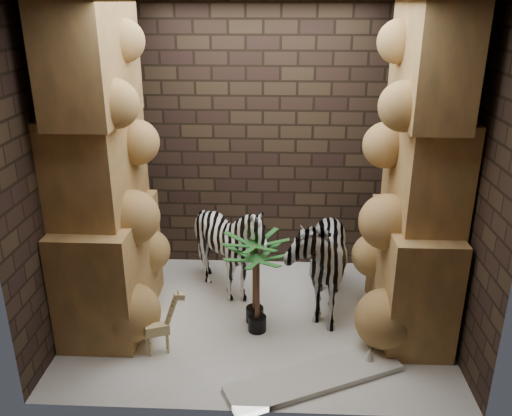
{
  "coord_description": "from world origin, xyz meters",
  "views": [
    {
      "loc": [
        0.19,
        -4.44,
        2.91
      ],
      "look_at": [
        -0.02,
        0.15,
        1.11
      ],
      "focal_mm": 37.3,
      "sensor_mm": 36.0,
      "label": 1
    }
  ],
  "objects_px": {
    "zebra_left": "(230,252)",
    "surfboard": "(315,378)",
    "zebra_right": "(317,247)",
    "palm_front": "(255,280)",
    "giraffe_toy": "(157,323)",
    "palm_back": "(257,291)"
  },
  "relations": [
    {
      "from": "zebra_left",
      "to": "giraffe_toy",
      "type": "xyz_separation_m",
      "value": [
        -0.54,
        -1.02,
        -0.2
      ]
    },
    {
      "from": "zebra_left",
      "to": "surfboard",
      "type": "bearing_deg",
      "value": -54.74
    },
    {
      "from": "zebra_left",
      "to": "palm_back",
      "type": "bearing_deg",
      "value": -60.41
    },
    {
      "from": "giraffe_toy",
      "to": "palm_back",
      "type": "relative_size",
      "value": 0.72
    },
    {
      "from": "giraffe_toy",
      "to": "palm_back",
      "type": "height_order",
      "value": "palm_back"
    },
    {
      "from": "palm_front",
      "to": "surfboard",
      "type": "bearing_deg",
      "value": -57.71
    },
    {
      "from": "palm_front",
      "to": "surfboard",
      "type": "height_order",
      "value": "palm_front"
    },
    {
      "from": "surfboard",
      "to": "giraffe_toy",
      "type": "bearing_deg",
      "value": 141.54
    },
    {
      "from": "palm_front",
      "to": "giraffe_toy",
      "type": "bearing_deg",
      "value": -147.01
    },
    {
      "from": "zebra_left",
      "to": "palm_back",
      "type": "xyz_separation_m",
      "value": [
        0.31,
        -0.64,
        -0.08
      ]
    },
    {
      "from": "zebra_right",
      "to": "surfboard",
      "type": "height_order",
      "value": "zebra_right"
    },
    {
      "from": "zebra_right",
      "to": "palm_back",
      "type": "relative_size",
      "value": 1.58
    },
    {
      "from": "zebra_left",
      "to": "giraffe_toy",
      "type": "bearing_deg",
      "value": -114.1
    },
    {
      "from": "palm_back",
      "to": "giraffe_toy",
      "type": "bearing_deg",
      "value": -155.99
    },
    {
      "from": "palm_front",
      "to": "palm_back",
      "type": "height_order",
      "value": "palm_front"
    },
    {
      "from": "zebra_right",
      "to": "zebra_left",
      "type": "height_order",
      "value": "zebra_right"
    },
    {
      "from": "zebra_right",
      "to": "palm_back",
      "type": "xyz_separation_m",
      "value": [
        -0.56,
        -0.46,
        -0.24
      ]
    },
    {
      "from": "zebra_left",
      "to": "palm_front",
      "type": "distance_m",
      "value": 0.56
    },
    {
      "from": "zebra_right",
      "to": "palm_front",
      "type": "bearing_deg",
      "value": -149.41
    },
    {
      "from": "zebra_left",
      "to": "surfboard",
      "type": "xyz_separation_m",
      "value": [
        0.81,
        -1.33,
        -0.47
      ]
    },
    {
      "from": "zebra_right",
      "to": "zebra_left",
      "type": "bearing_deg",
      "value": 171.41
    },
    {
      "from": "zebra_left",
      "to": "palm_back",
      "type": "height_order",
      "value": "zebra_left"
    }
  ]
}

